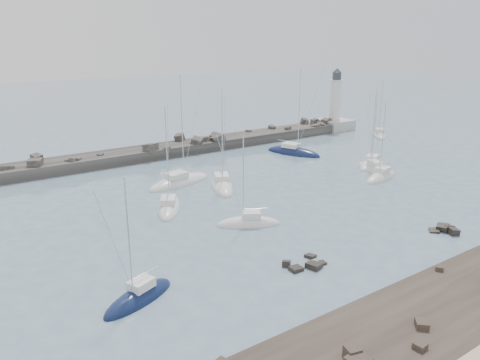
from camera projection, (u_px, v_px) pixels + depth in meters
name	position (u px, v px, depth m)	size (l,w,h in m)	color
ground	(280.00, 227.00, 53.62)	(400.00, 400.00, 0.00)	slate
rock_shelf	(459.00, 318.00, 36.40)	(140.00, 12.41, 1.78)	#2C241E
rock_cluster_near	(308.00, 266.00, 44.50)	(4.31, 3.25, 1.32)	black
rock_cluster_far	(445.00, 230.00, 52.41)	(3.37, 3.16, 1.38)	black
breakwater	(104.00, 163.00, 79.32)	(115.00, 6.85, 4.97)	#312E2C
lighthouse	(334.00, 116.00, 108.00)	(7.00, 7.00, 14.60)	#A4A59F
sailboat_2	(139.00, 298.00, 38.79)	(7.62, 4.76, 11.83)	#0F1B40
sailboat_3	(169.00, 208.00, 59.13)	(6.87, 8.97, 13.98)	silver
sailboat_4	(179.00, 183.00, 69.05)	(11.35, 5.60, 17.03)	silver
sailboat_5	(248.00, 224.00, 54.07)	(7.52, 5.50, 11.83)	silver
sailboat_6	(222.00, 186.00, 67.50)	(6.73, 9.95, 15.19)	silver
sailboat_7	(293.00, 153.00, 86.56)	(6.96, 11.23, 16.87)	#0F1B40
sailboat_8	(381.00, 178.00, 71.60)	(8.40, 4.32, 12.87)	silver
sailboat_9	(373.00, 170.00, 75.44)	(5.00, 8.79, 13.50)	silver
sailboat_10	(371.00, 165.00, 78.77)	(9.21, 6.06, 14.01)	silver
sailboat_11	(379.00, 136.00, 101.28)	(7.22, 7.69, 12.98)	silver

